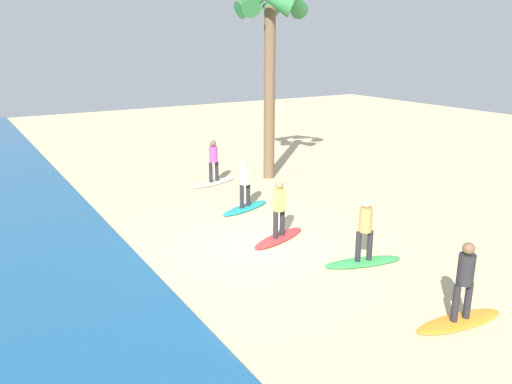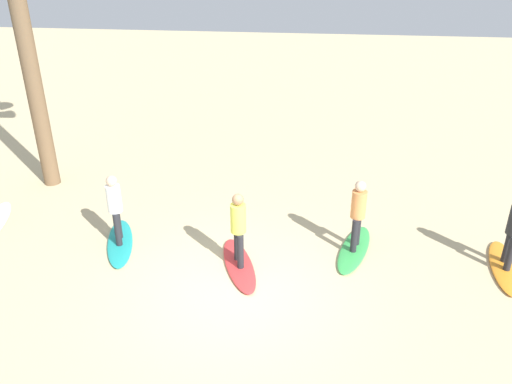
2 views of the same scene
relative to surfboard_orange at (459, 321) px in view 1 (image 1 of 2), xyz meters
The scene contains 12 objects.
ground_plane 5.72m from the surfboard_orange, 14.27° to the left, with size 60.00×60.00×0.00m, color #CCB789.
surfboard_orange is the anchor object (origin of this frame).
surfer_orange 0.99m from the surfboard_orange, ahead, with size 0.32×0.46×1.64m.
surfboard_green 3.15m from the surfboard_orange, ahead, with size 2.10×0.56×0.09m, color green.
surfer_green 3.30m from the surfboard_orange, ahead, with size 0.32×0.45×1.64m.
surfboard_red 5.63m from the surfboard_orange, ahead, with size 2.10×0.56×0.09m, color red.
surfer_red 5.72m from the surfboard_orange, ahead, with size 0.32×0.44×1.64m.
surfboard_teal 8.43m from the surfboard_orange, ahead, with size 2.10×0.56×0.09m, color teal.
surfer_teal 8.49m from the surfboard_orange, ahead, with size 0.32×0.44×1.64m.
surfboard_white 11.84m from the surfboard_orange, ahead, with size 2.10×0.56×0.09m, color white.
surfer_white 11.88m from the surfboard_orange, ahead, with size 0.32×0.45×1.64m.
palm_tree 13.30m from the surfboard_orange, 13.99° to the right, with size 2.88×3.03×7.60m.
Camera 1 is at (-11.13, 6.75, 5.42)m, focal length 35.80 mm.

